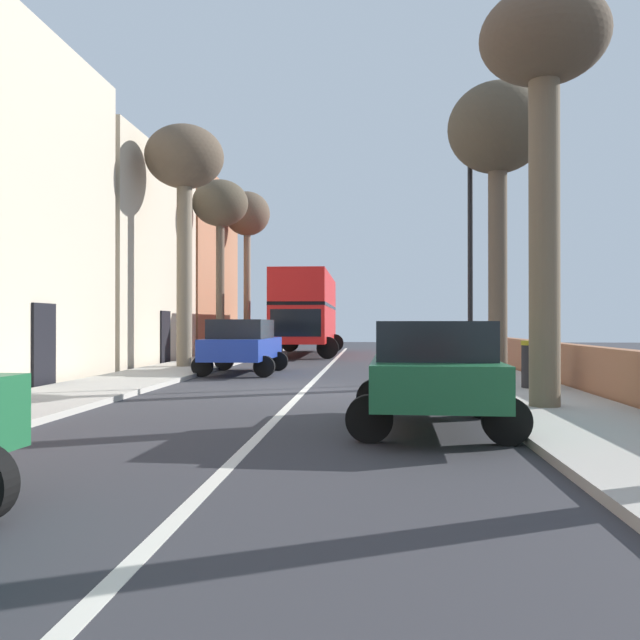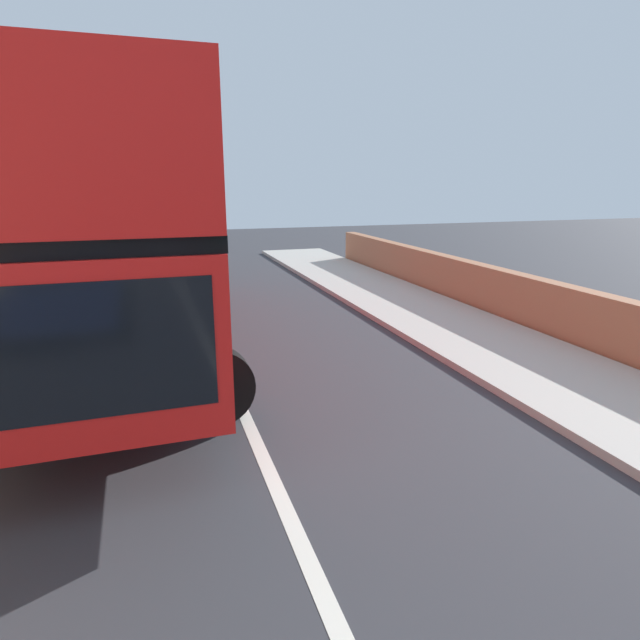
% 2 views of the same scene
% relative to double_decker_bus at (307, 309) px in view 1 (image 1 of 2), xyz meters
% --- Properties ---
extents(ground_plane, '(84.00, 84.00, 0.00)m').
position_rel_double_decker_bus_xyz_m(ground_plane, '(1.70, -17.89, -2.35)').
color(ground_plane, '#333338').
extents(road_centre_line, '(0.16, 54.00, 0.01)m').
position_rel_double_decker_bus_xyz_m(road_centre_line, '(1.70, -17.89, -2.35)').
color(road_centre_line, silver).
rests_on(road_centre_line, ground).
extents(sidewalk_left, '(2.60, 60.00, 0.12)m').
position_rel_double_decker_bus_xyz_m(sidewalk_left, '(-3.20, -17.89, -2.29)').
color(sidewalk_left, '#B2ADA3').
rests_on(sidewalk_left, ground).
extents(sidewalk_right, '(2.60, 60.00, 0.12)m').
position_rel_double_decker_bus_xyz_m(sidewalk_right, '(6.60, -17.89, -2.29)').
color(sidewalk_right, '#B2ADA3').
rests_on(sidewalk_right, ground).
extents(boundary_wall_right, '(0.36, 54.00, 1.10)m').
position_rel_double_decker_bus_xyz_m(boundary_wall_right, '(8.15, -17.89, -1.81)').
color(boundary_wall_right, '#9E6647').
rests_on(boundary_wall_right, ground).
extents(double_decker_bus, '(3.64, 11.04, 4.06)m').
position_rel_double_decker_bus_xyz_m(double_decker_bus, '(0.00, 0.00, 0.00)').
color(double_decker_bus, red).
rests_on(double_decker_bus, ground).
extents(parked_car_blue_left_1, '(2.56, 4.49, 1.72)m').
position_rel_double_decker_bus_xyz_m(parked_car_blue_left_1, '(-0.80, -12.85, -1.38)').
color(parked_car_blue_left_1, '#1E389E').
rests_on(parked_car_blue_left_1, ground).
extents(parked_car_green_right_2, '(2.53, 4.12, 1.63)m').
position_rel_double_decker_bus_xyz_m(parked_car_green_right_2, '(4.20, -23.52, -1.43)').
color(parked_car_green_right_2, '#1E6038').
rests_on(parked_car_green_right_2, ground).
extents(street_tree_right_1, '(2.28, 2.28, 7.44)m').
position_rel_double_decker_bus_xyz_m(street_tree_right_1, '(6.37, -21.52, 3.77)').
color(street_tree_right_1, brown).
rests_on(street_tree_right_1, sidewalk_right).
extents(street_tree_left_2, '(2.73, 2.73, 8.39)m').
position_rel_double_decker_bus_xyz_m(street_tree_left_2, '(-3.19, -11.12, 4.64)').
color(street_tree_left_2, '#7A6B56').
rests_on(street_tree_left_2, sidewalk_left).
extents(street_tree_left_4, '(2.53, 2.53, 8.83)m').
position_rel_double_decker_bus_xyz_m(street_tree_left_4, '(-3.57, 2.53, 5.12)').
color(street_tree_left_4, '#7A6B56').
rests_on(street_tree_left_4, sidewalk_left).
extents(street_tree_right_5, '(2.56, 2.56, 7.73)m').
position_rel_double_decker_bus_xyz_m(street_tree_right_5, '(6.56, -16.20, 4.03)').
color(street_tree_right_5, brown).
rests_on(street_tree_right_5, sidewalk_right).
extents(street_tree_left_6, '(2.48, 2.48, 7.87)m').
position_rel_double_decker_bus_xyz_m(street_tree_left_6, '(-3.39, -4.80, 4.37)').
color(street_tree_left_6, brown).
rests_on(street_tree_left_6, sidewalk_left).
extents(lamppost_right, '(0.32, 0.32, 6.31)m').
position_rel_double_decker_bus_xyz_m(lamppost_right, '(6.00, -15.27, 1.45)').
color(lamppost_right, black).
rests_on(lamppost_right, sidewalk_right).
extents(litter_bin_right, '(0.55, 0.55, 1.08)m').
position_rel_double_decker_bus_xyz_m(litter_bin_right, '(7.00, -18.09, -1.69)').
color(litter_bin_right, black).
rests_on(litter_bin_right, sidewalk_right).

